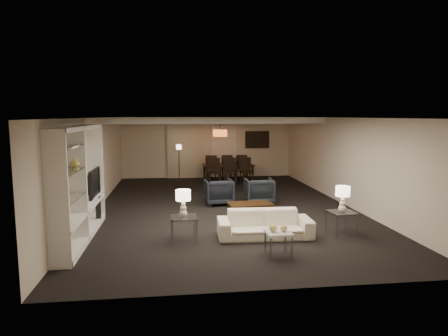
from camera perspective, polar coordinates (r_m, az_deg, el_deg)
name	(u,v)px	position (r m, az deg, el deg)	size (l,w,h in m)	color
floor	(224,206)	(11.36, 0.00, -5.51)	(11.00, 11.00, 0.00)	black
ceiling	(224,118)	(11.06, 0.00, 7.21)	(7.00, 11.00, 0.02)	silver
wall_back	(207,147)	(16.59, -2.41, 2.98)	(7.00, 0.02, 2.50)	beige
wall_front	(272,207)	(5.80, 6.92, -5.59)	(7.00, 0.02, 2.50)	beige
wall_left	(95,165)	(11.25, -17.98, 0.46)	(0.02, 11.00, 2.50)	beige
wall_right	(343,161)	(12.09, 16.69, 0.98)	(0.02, 11.00, 2.50)	beige
ceiling_soffit	(212,120)	(14.54, -1.76, 6.88)	(7.00, 4.00, 0.20)	silver
curtains	(186,149)	(16.46, -5.51, 2.74)	(1.50, 0.12, 2.40)	beige
door	(224,152)	(16.65, 0.01, 2.31)	(0.90, 0.05, 2.10)	silver
painting	(257,140)	(16.83, 4.76, 4.05)	(0.95, 0.04, 0.65)	#142D38
media_unit	(80,183)	(8.70, -19.86, -2.09)	(0.38, 3.40, 2.35)	white
pendant_light	(220,133)	(14.59, -0.57, 5.00)	(0.52, 0.52, 0.24)	#D8591E
sofa	(265,224)	(8.52, 5.82, -7.99)	(1.97, 0.77, 0.57)	beige
coffee_table	(250,211)	(10.06, 3.75, -6.11)	(1.08, 0.63, 0.39)	black
armchair_left	(219,192)	(11.58, -0.78, -3.41)	(0.78, 0.80, 0.73)	black
armchair_right	(259,191)	(11.77, 5.05, -3.26)	(0.78, 0.80, 0.73)	black
side_table_left	(184,229)	(8.32, -5.79, -8.62)	(0.54, 0.54, 0.50)	white
side_table_right	(342,223)	(9.06, 16.45, -7.56)	(0.54, 0.54, 0.50)	silver
table_lamp_left	(183,203)	(8.19, -5.84, -5.05)	(0.31, 0.31, 0.56)	beige
table_lamp_right	(343,199)	(8.94, 16.57, -4.27)	(0.31, 0.31, 0.56)	white
marble_table	(278,244)	(7.52, 7.74, -10.65)	(0.45, 0.45, 0.45)	white
gold_gourd_a	(273,228)	(7.41, 7.03, -8.51)	(0.14, 0.14, 0.14)	#E4CD79
gold_gourd_b	(284,228)	(7.46, 8.53, -8.50)	(0.13, 0.13, 0.13)	#ECB47D
television	(90,183)	(9.46, -18.65, -2.01)	(0.14, 1.07, 0.62)	black
vase_blue	(64,197)	(7.51, -21.91, -3.92)	(0.16, 0.16, 0.16)	#2648A7
vase_amber	(75,163)	(8.30, -20.52, 0.74)	(0.17, 0.17, 0.18)	gold
floor_speaker	(98,202)	(9.98, -17.56, -4.67)	(0.11, 0.11, 1.03)	black
dining_table	(228,173)	(15.40, 0.61, -0.78)	(1.92, 1.07, 0.68)	black
chair_nl	(215,172)	(14.66, -1.37, -0.55)	(0.47, 0.47, 1.00)	black
chair_nm	(231,172)	(14.73, 0.96, -0.51)	(0.47, 0.47, 1.00)	black
chair_nr	(247,171)	(14.83, 3.25, -0.47)	(0.47, 0.47, 1.00)	black
chair_fl	(211,167)	(15.94, -1.85, 0.10)	(0.47, 0.47, 1.00)	black
chair_fm	(226,167)	(16.01, 0.29, 0.13)	(0.47, 0.47, 1.00)	black
chair_fr	(241,167)	(16.10, 2.41, 0.17)	(0.47, 0.47, 1.00)	black
floor_lamp	(179,163)	(15.80, -6.44, 0.76)	(0.21, 0.21, 1.43)	black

